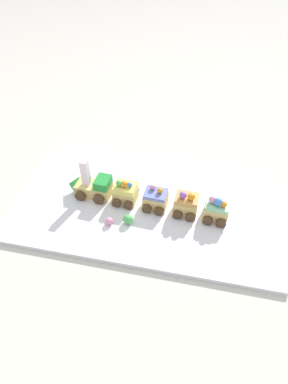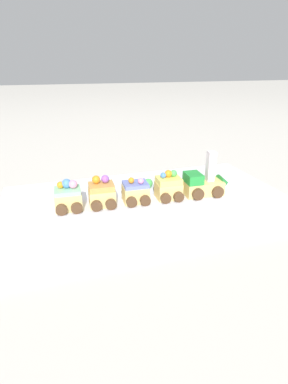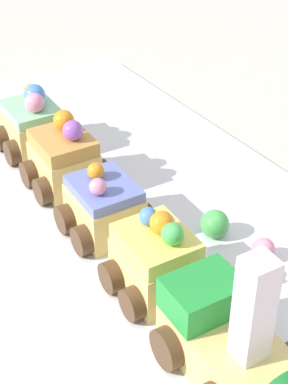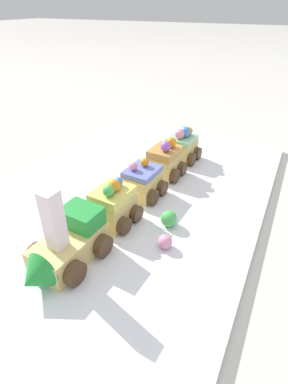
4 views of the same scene
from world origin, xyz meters
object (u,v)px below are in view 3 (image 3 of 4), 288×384
Objects in this scene: cake_train_locomotive at (238,353)px; cake_car_caramel at (65,160)px; cake_car_mint at (33,126)px; gumball_pink at (263,249)px; cake_car_lemon at (156,262)px; cake_car_blueberry at (104,209)px; gumball_green at (215,224)px.

cake_train_locomotive reaches higher than cake_car_caramel.
cake_car_mint is 3.75× the size of gumball_pink.
cake_car_caramel is (-0.27, 0.02, 0.00)m from cake_train_locomotive.
gumball_pink is (0.02, 0.09, -0.02)m from cake_car_lemon.
cake_car_lemon and cake_car_caramel have the same top height.
cake_car_lemon is 1.00× the size of cake_car_mint.
cake_car_blueberry is (-0.19, 0.01, -0.00)m from cake_train_locomotive.
gumball_pink is (0.11, 0.09, -0.01)m from cake_car_blueberry.
cake_train_locomotive is at bearing -0.10° from cake_car_caramel.
cake_car_mint is at bearing -163.37° from gumball_green.
cake_car_lemon is at bearing 179.85° from cake_train_locomotive.
cake_car_caramel is 0.16m from gumball_green.
cake_car_caramel reaches higher than cake_car_mint.
cake_car_lemon is 0.09m from cake_car_blueberry.
cake_train_locomotive is 1.70× the size of cake_car_mint.
gumball_green is at bearing 19.89° from cake_car_mint.
cake_car_lemon is at bearing -101.64° from gumball_pink.
cake_car_lemon is 0.10m from gumball_pink.
cake_car_blueberry is at bearing -0.21° from cake_car_mint.
cake_train_locomotive is at bearing -0.07° from cake_car_mint.
cake_car_caramel is at bearing 179.90° from cake_train_locomotive.
cake_car_blueberry is (-0.09, 0.00, -0.00)m from cake_car_lemon.
cake_car_blueberry reaches higher than gumball_pink.
cake_train_locomotive is 0.16m from gumball_green.
cake_train_locomotive is at bearing -0.15° from cake_car_lemon.
cake_car_caramel is at bearing -155.84° from gumball_pink.
cake_car_mint is 2.96× the size of gumball_green.
cake_car_mint is (-0.08, 0.00, -0.00)m from cake_car_caramel.
cake_car_blueberry is at bearing -0.43° from cake_car_caramel.
cake_train_locomotive is 0.13m from gumball_pink.
cake_car_lemon is at bearing -71.33° from gumball_green.
gumball_pink is at bearing 81.62° from cake_car_lemon.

